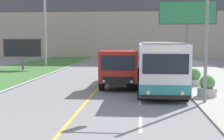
% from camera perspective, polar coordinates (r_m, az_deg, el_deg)
% --- Properties ---
extents(city_bus, '(2.68, 12.19, 3.01)m').
position_cam_1_polar(city_bus, '(21.30, 8.39, 1.05)').
color(city_bus, silver).
rests_on(city_bus, ground_plane).
extents(dump_truck, '(2.47, 6.96, 2.48)m').
position_cam_1_polar(dump_truck, '(20.66, 1.47, 0.21)').
color(dump_truck, black).
rests_on(dump_truck, ground_plane).
extents(car_distant, '(1.80, 4.30, 1.45)m').
position_cam_1_polar(car_distant, '(41.06, 3.01, 2.04)').
color(car_distant, silver).
rests_on(car_distant, ground_plane).
extents(utility_pole_far, '(1.80, 0.28, 9.51)m').
position_cam_1_polar(utility_pole_far, '(38.37, -12.13, 7.84)').
color(utility_pole_far, '#9E9E99').
rests_on(utility_pole_far, ground_plane).
extents(traffic_light_mast, '(2.28, 0.32, 6.32)m').
position_cam_1_polar(traffic_light_mast, '(15.82, 14.73, 8.37)').
color(traffic_light_mast, slate).
rests_on(traffic_light_mast, ground_plane).
extents(billboard_large, '(5.81, 0.24, 7.13)m').
position_cam_1_polar(billboard_large, '(33.15, 13.62, 9.64)').
color(billboard_large, '#59595B').
rests_on(billboard_large, ground_plane).
extents(billboard_small, '(4.08, 0.24, 3.28)m').
position_cam_1_polar(billboard_small, '(34.12, -16.06, 3.79)').
color(billboard_small, '#59595B').
rests_on(billboard_small, ground_plane).
extents(planter_round_near, '(1.04, 1.04, 1.18)m').
position_cam_1_polar(planter_round_near, '(17.82, 17.00, -3.01)').
color(planter_round_near, '#B7B2A8').
rests_on(planter_round_near, sidewalk_right).
extents(planter_round_second, '(1.09, 1.09, 1.17)m').
position_cam_1_polar(planter_round_second, '(21.95, 14.80, -1.42)').
color(planter_round_second, '#B7B2A8').
rests_on(planter_round_second, sidewalk_right).
extents(planter_round_third, '(1.12, 1.12, 1.22)m').
position_cam_1_polar(planter_round_third, '(26.11, 13.31, -0.25)').
color(planter_round_third, '#B7B2A8').
rests_on(planter_round_third, sidewalk_right).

